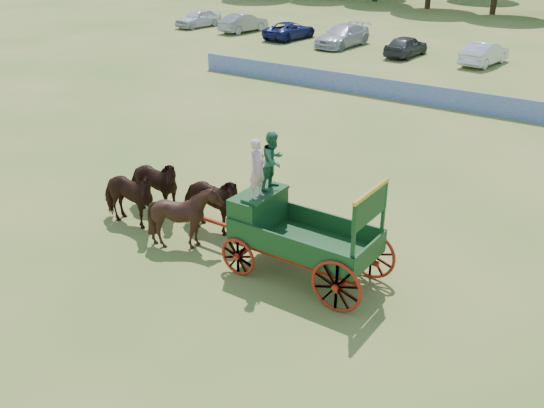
{
  "coord_description": "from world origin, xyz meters",
  "views": [
    {
      "loc": [
        11.62,
        -11.98,
        8.7
      ],
      "look_at": [
        2.64,
        1.06,
        1.3
      ],
      "focal_mm": 40.0,
      "sensor_mm": 36.0,
      "label": 1
    }
  ],
  "objects": [
    {
      "name": "ground",
      "position": [
        0.0,
        0.0,
        0.0
      ],
      "size": [
        160.0,
        160.0,
        0.0
      ],
      "primitive_type": "plane",
      "color": "#9F8548",
      "rests_on": "ground"
    },
    {
      "name": "horse_lead_left",
      "position": [
        -1.73,
        -0.49,
        0.97
      ],
      "size": [
        2.39,
        1.26,
        1.95
      ],
      "primitive_type": "imported",
      "rotation": [
        0.0,
        0.0,
        1.66
      ],
      "color": "black",
      "rests_on": "ground"
    },
    {
      "name": "horse_lead_right",
      "position": [
        -1.73,
        0.61,
        0.97
      ],
      "size": [
        2.37,
        1.21,
        1.95
      ],
      "primitive_type": "imported",
      "rotation": [
        0.0,
        0.0,
        1.64
      ],
      "color": "black",
      "rests_on": "ground"
    },
    {
      "name": "horse_wheel_left",
      "position": [
        0.67,
        -0.49,
        0.98
      ],
      "size": [
        2.06,
        1.9,
        1.95
      ],
      "primitive_type": "imported",
      "rotation": [
        0.0,
        0.0,
        1.36
      ],
      "color": "black",
      "rests_on": "ground"
    },
    {
      "name": "horse_wheel_right",
      "position": [
        0.67,
        0.61,
        0.97
      ],
      "size": [
        2.38,
        1.23,
        1.95
      ],
      "primitive_type": "imported",
      "rotation": [
        0.0,
        0.0,
        1.65
      ],
      "color": "black",
      "rests_on": "ground"
    },
    {
      "name": "farm_dray",
      "position": [
        3.63,
        0.09,
        1.66
      ],
      "size": [
        6.0,
        2.0,
        3.74
      ],
      "color": "maroon",
      "rests_on": "ground"
    },
    {
      "name": "sponsor_banner",
      "position": [
        -1.0,
        18.0,
        0.53
      ],
      "size": [
        26.0,
        0.08,
        1.05
      ],
      "primitive_type": "cube",
      "color": "#1B3596",
      "rests_on": "ground"
    }
  ]
}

